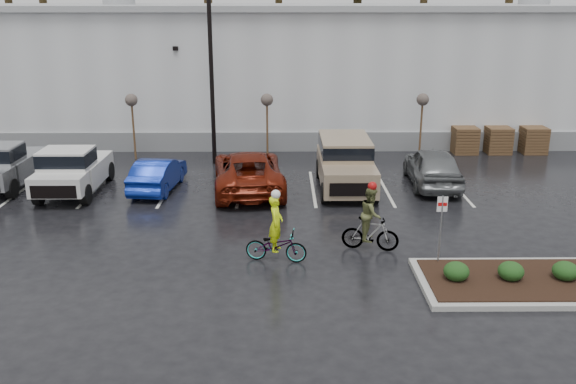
{
  "coord_description": "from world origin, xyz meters",
  "views": [
    {
      "loc": [
        -0.76,
        -16.18,
        7.55
      ],
      "look_at": [
        -0.58,
        3.42,
        1.3
      ],
      "focal_mm": 38.0,
      "sensor_mm": 36.0,
      "label": 1
    }
  ],
  "objects_px": {
    "cyclist_olive": "(371,225)",
    "suv_tan": "(346,165)",
    "car_red": "(248,171)",
    "cyclist_hivis": "(276,239)",
    "pickup_silver": "(6,163)",
    "fire_lane_sign": "(441,222)",
    "sapling_west": "(132,104)",
    "pallet_stack_a": "(465,140)",
    "pallet_stack_c": "(533,140)",
    "sapling_east": "(423,103)",
    "pickup_white": "(76,167)",
    "car_blue": "(158,174)",
    "car_grey": "(433,166)",
    "sapling_mid": "(267,103)",
    "lamppost": "(210,42)",
    "pallet_stack_b": "(498,140)"
  },
  "relations": [
    {
      "from": "lamppost",
      "to": "car_grey",
      "type": "relative_size",
      "value": 1.92
    },
    {
      "from": "pallet_stack_a",
      "to": "car_blue",
      "type": "relative_size",
      "value": 0.33
    },
    {
      "from": "lamppost",
      "to": "fire_lane_sign",
      "type": "distance_m",
      "value": 14.78
    },
    {
      "from": "lamppost",
      "to": "pallet_stack_a",
      "type": "xyz_separation_m",
      "value": [
        12.5,
        2.0,
        -5.01
      ]
    },
    {
      "from": "pallet_stack_b",
      "to": "car_grey",
      "type": "xyz_separation_m",
      "value": [
        -4.65,
        -5.59,
        0.14
      ]
    },
    {
      "from": "car_blue",
      "to": "lamppost",
      "type": "bearing_deg",
      "value": -108.96
    },
    {
      "from": "sapling_west",
      "to": "cyclist_hivis",
      "type": "bearing_deg",
      "value": -60.25
    },
    {
      "from": "pallet_stack_c",
      "to": "car_grey",
      "type": "relative_size",
      "value": 0.28
    },
    {
      "from": "fire_lane_sign",
      "to": "cyclist_olive",
      "type": "distance_m",
      "value": 2.32
    },
    {
      "from": "cyclist_olive",
      "to": "pallet_stack_c",
      "type": "bearing_deg",
      "value": -25.87
    },
    {
      "from": "pickup_white",
      "to": "cyclist_olive",
      "type": "relative_size",
      "value": 2.33
    },
    {
      "from": "car_blue",
      "to": "cyclist_hivis",
      "type": "relative_size",
      "value": 1.81
    },
    {
      "from": "sapling_east",
      "to": "pallet_stack_a",
      "type": "bearing_deg",
      "value": 21.8
    },
    {
      "from": "pallet_stack_c",
      "to": "car_grey",
      "type": "height_order",
      "value": "car_grey"
    },
    {
      "from": "sapling_east",
      "to": "cyclist_hivis",
      "type": "height_order",
      "value": "sapling_east"
    },
    {
      "from": "sapling_west",
      "to": "fire_lane_sign",
      "type": "distance_m",
      "value": 17.46
    },
    {
      "from": "fire_lane_sign",
      "to": "pallet_stack_c",
      "type": "bearing_deg",
      "value": 59.28
    },
    {
      "from": "suv_tan",
      "to": "sapling_mid",
      "type": "bearing_deg",
      "value": 123.44
    },
    {
      "from": "pickup_silver",
      "to": "fire_lane_sign",
      "type": "bearing_deg",
      "value": -27.43
    },
    {
      "from": "lamppost",
      "to": "sapling_mid",
      "type": "height_order",
      "value": "lamppost"
    },
    {
      "from": "car_grey",
      "to": "suv_tan",
      "type": "bearing_deg",
      "value": 9.83
    },
    {
      "from": "sapling_east",
      "to": "pickup_white",
      "type": "relative_size",
      "value": 0.62
    },
    {
      "from": "sapling_west",
      "to": "sapling_east",
      "type": "height_order",
      "value": "same"
    },
    {
      "from": "lamppost",
      "to": "cyclist_olive",
      "type": "relative_size",
      "value": 4.13
    },
    {
      "from": "pallet_stack_a",
      "to": "pallet_stack_c",
      "type": "distance_m",
      "value": 3.5
    },
    {
      "from": "sapling_west",
      "to": "pallet_stack_a",
      "type": "relative_size",
      "value": 2.37
    },
    {
      "from": "pickup_white",
      "to": "car_blue",
      "type": "relative_size",
      "value": 1.28
    },
    {
      "from": "sapling_west",
      "to": "pallet_stack_c",
      "type": "bearing_deg",
      "value": 2.86
    },
    {
      "from": "sapling_mid",
      "to": "lamppost",
      "type": "bearing_deg",
      "value": -158.2
    },
    {
      "from": "cyclist_olive",
      "to": "suv_tan",
      "type": "bearing_deg",
      "value": 14.07
    },
    {
      "from": "sapling_west",
      "to": "car_blue",
      "type": "xyz_separation_m",
      "value": [
        2.12,
        -5.1,
        -2.06
      ]
    },
    {
      "from": "sapling_mid",
      "to": "fire_lane_sign",
      "type": "bearing_deg",
      "value": -67.51
    },
    {
      "from": "pallet_stack_c",
      "to": "suv_tan",
      "type": "xyz_separation_m",
      "value": [
        -10.16,
        -6.06,
        0.35
      ]
    },
    {
      "from": "sapling_east",
      "to": "cyclist_hivis",
      "type": "relative_size",
      "value": 1.43
    },
    {
      "from": "pallet_stack_c",
      "to": "pickup_white",
      "type": "height_order",
      "value": "pickup_white"
    },
    {
      "from": "lamppost",
      "to": "pallet_stack_c",
      "type": "relative_size",
      "value": 6.83
    },
    {
      "from": "lamppost",
      "to": "fire_lane_sign",
      "type": "bearing_deg",
      "value": -56.54
    },
    {
      "from": "sapling_mid",
      "to": "car_grey",
      "type": "height_order",
      "value": "sapling_mid"
    },
    {
      "from": "pickup_white",
      "to": "pallet_stack_b",
      "type": "bearing_deg",
      "value": 17.72
    },
    {
      "from": "sapling_east",
      "to": "cyclist_olive",
      "type": "xyz_separation_m",
      "value": [
        -4.03,
        -11.5,
        -1.91
      ]
    },
    {
      "from": "pickup_silver",
      "to": "car_blue",
      "type": "xyz_separation_m",
      "value": [
        6.46,
        -0.67,
        -0.31
      ]
    },
    {
      "from": "pickup_silver",
      "to": "lamppost",
      "type": "bearing_deg",
      "value": 22.34
    },
    {
      "from": "pallet_stack_b",
      "to": "suv_tan",
      "type": "distance_m",
      "value": 10.33
    },
    {
      "from": "sapling_east",
      "to": "suv_tan",
      "type": "xyz_separation_m",
      "value": [
        -4.16,
        -5.06,
        -1.7
      ]
    },
    {
      "from": "car_red",
      "to": "cyclist_hivis",
      "type": "distance_m",
      "value": 7.22
    },
    {
      "from": "lamppost",
      "to": "pickup_silver",
      "type": "xyz_separation_m",
      "value": [
        -8.34,
        -3.43,
        -4.71
      ]
    },
    {
      "from": "sapling_west",
      "to": "pallet_stack_a",
      "type": "distance_m",
      "value": 16.66
    },
    {
      "from": "pickup_white",
      "to": "car_grey",
      "type": "distance_m",
      "value": 14.75
    },
    {
      "from": "sapling_mid",
      "to": "car_red",
      "type": "height_order",
      "value": "sapling_mid"
    },
    {
      "from": "lamppost",
      "to": "car_red",
      "type": "distance_m",
      "value": 6.69
    }
  ]
}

